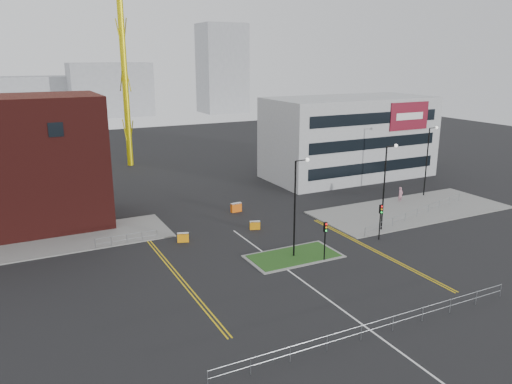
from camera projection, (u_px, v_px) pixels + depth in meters
ground at (325, 297)px, 38.17m from camera, size 200.00×200.00×0.00m
pavement_left at (25, 246)px, 48.38m from camera, size 28.00×8.00×0.12m
pavement_right at (411, 210)px, 59.79m from camera, size 24.00×10.00×0.12m
island_kerb at (294, 256)px, 45.92m from camera, size 8.60×4.60×0.08m
grass_island at (294, 256)px, 45.92m from camera, size 8.00×4.00×0.12m
office_block at (349, 137)px, 75.45m from camera, size 25.00×12.20×12.00m
streetlamp_island at (297, 200)px, 44.60m from camera, size 1.46×0.36×9.18m
streetlamp_right_near at (386, 181)px, 51.55m from camera, size 1.46×0.36×9.18m
streetlamp_right_far at (428, 156)px, 64.54m from camera, size 1.46×0.36×9.18m
traffic_light_island at (325, 234)px, 44.39m from camera, size 0.28×0.33×3.65m
traffic_light_right at (381, 215)px, 49.60m from camera, size 0.28×0.33×3.65m
railing_front at (378, 325)px, 32.80m from camera, size 24.05×0.05×1.10m
railing_left at (127, 237)px, 48.68m from camera, size 6.05×0.05×1.10m
railing_right at (417, 211)px, 56.80m from camera, size 19.05×5.05×1.10m
centre_line at (311, 287)px, 39.89m from camera, size 0.15×30.00×0.01m
yellow_left_a at (172, 271)px, 42.86m from camera, size 0.12×24.00×0.01m
yellow_left_b at (175, 270)px, 42.99m from camera, size 0.12×24.00×0.01m
yellow_right_a at (372, 250)px, 47.48m from camera, size 0.12×20.00×0.01m
yellow_right_b at (375, 250)px, 47.61m from camera, size 0.12×20.00×0.01m
skyline_b at (111, 90)px, 152.34m from camera, size 24.00×12.00×16.00m
skyline_c at (222, 69)px, 161.71m from camera, size 14.00×12.00×28.00m
skyline_d at (45, 96)px, 153.63m from camera, size 30.00×12.00×12.00m
pedestrian at (400, 195)px, 62.86m from camera, size 0.78×0.57×1.96m
barrier_left at (183, 237)px, 49.46m from camera, size 1.19×0.72×0.95m
barrier_mid at (236, 207)px, 59.02m from camera, size 1.34×0.53×1.10m
barrier_right at (255, 225)px, 53.08m from camera, size 1.15×0.67×0.92m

